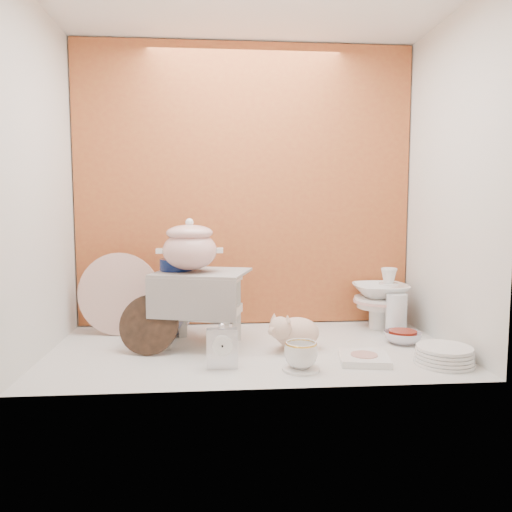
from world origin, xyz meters
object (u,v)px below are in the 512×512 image
at_px(blue_white_vase, 166,307).
at_px(plush_pig, 297,332).
at_px(gold_rim_teacup, 301,355).
at_px(soup_tureen, 190,245).
at_px(dinner_plate_stack, 444,355).
at_px(step_stool, 202,308).
at_px(crystal_bowl, 403,337).
at_px(porcelain_tower, 380,298).
at_px(mantel_clock, 222,346).
at_px(floral_platter, 119,294).

xyz_separation_m(blue_white_vase, plush_pig, (0.61, -0.32, -0.06)).
bearing_deg(gold_rim_teacup, blue_white_vase, 133.51).
bearing_deg(soup_tureen, dinner_plate_stack, -18.64).
xyz_separation_m(step_stool, blue_white_vase, (-0.19, 0.21, -0.04)).
distance_m(crystal_bowl, porcelain_tower, 0.32).
distance_m(plush_pig, dinner_plate_stack, 0.63).
bearing_deg(mantel_clock, gold_rim_teacup, -10.23).
distance_m(step_stool, floral_platter, 0.47).
bearing_deg(crystal_bowl, step_stool, 176.41).
relative_size(soup_tureen, plush_pig, 1.10).
bearing_deg(mantel_clock, blue_white_vase, 114.96).
bearing_deg(gold_rim_teacup, porcelain_tower, 49.91).
xyz_separation_m(floral_platter, mantel_clock, (0.51, -0.57, -0.12)).
xyz_separation_m(step_stool, floral_platter, (-0.42, 0.22, 0.03)).
bearing_deg(mantel_clock, plush_pig, 34.47).
height_order(dinner_plate_stack, crystal_bowl, dinner_plate_stack).
relative_size(step_stool, floral_platter, 0.98).
height_order(step_stool, porcelain_tower, step_stool).
xyz_separation_m(crystal_bowl, porcelain_tower, (-0.01, 0.29, 0.13)).
relative_size(crystal_bowl, porcelain_tower, 0.54).
bearing_deg(soup_tureen, plush_pig, -10.12).
relative_size(blue_white_vase, crystal_bowl, 1.54).
height_order(plush_pig, dinner_plate_stack, plush_pig).
distance_m(soup_tureen, mantel_clock, 0.52).
bearing_deg(crystal_bowl, blue_white_vase, 166.60).
distance_m(floral_platter, crystal_bowl, 1.40).
bearing_deg(step_stool, crystal_bowl, 12.14).
height_order(floral_platter, blue_white_vase, floral_platter).
bearing_deg(blue_white_vase, soup_tureen, -60.24).
height_order(step_stool, plush_pig, step_stool).
bearing_deg(floral_platter, porcelain_tower, 0.40).
xyz_separation_m(step_stool, soup_tureen, (-0.05, -0.03, 0.29)).
bearing_deg(step_stool, soup_tureen, -139.17).
distance_m(step_stool, dinner_plate_stack, 1.07).
distance_m(step_stool, soup_tureen, 0.30).
relative_size(dinner_plate_stack, crystal_bowl, 1.37).
distance_m(mantel_clock, gold_rim_teacup, 0.31).
distance_m(gold_rim_teacup, porcelain_tower, 0.83).
relative_size(floral_platter, plush_pig, 1.58).
relative_size(gold_rim_teacup, dinner_plate_stack, 0.55).
xyz_separation_m(step_stool, gold_rim_teacup, (0.39, -0.40, -0.11)).
xyz_separation_m(step_stool, porcelain_tower, (0.92, 0.23, -0.01)).
relative_size(floral_platter, dinner_plate_stack, 1.72).
bearing_deg(plush_pig, crystal_bowl, -3.67).
xyz_separation_m(soup_tureen, crystal_bowl, (0.99, -0.03, -0.44)).
bearing_deg(soup_tureen, crystal_bowl, -1.95).
height_order(mantel_clock, porcelain_tower, porcelain_tower).
bearing_deg(blue_white_vase, mantel_clock, -64.08).
xyz_separation_m(step_stool, mantel_clock, (0.09, -0.35, -0.08)).
bearing_deg(gold_rim_teacup, plush_pig, 83.80).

